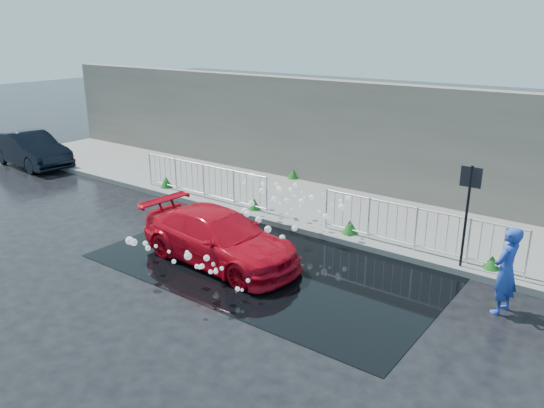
{
  "coord_description": "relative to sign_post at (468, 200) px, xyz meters",
  "views": [
    {
      "loc": [
        7.3,
        -8.24,
        5.31
      ],
      "look_at": [
        -0.37,
        2.08,
        1.0
      ],
      "focal_mm": 35.0,
      "sensor_mm": 36.0,
      "label": 1
    }
  ],
  "objects": [
    {
      "name": "dark_car",
      "position": [
        -16.9,
        -0.5,
        -1.04
      ],
      "size": [
        4.22,
        1.72,
        1.36
      ],
      "primitive_type": "imported",
      "rotation": [
        0.0,
        0.0,
        1.5
      ],
      "color": "black",
      "rests_on": "ground"
    },
    {
      "name": "puddle",
      "position": [
        -3.7,
        -2.1,
        -1.72
      ],
      "size": [
        8.0,
        5.0,
        0.01
      ],
      "primitive_type": "cube",
      "color": "black",
      "rests_on": "ground"
    },
    {
      "name": "curb",
      "position": [
        -4.2,
        -0.1,
        -1.64
      ],
      "size": [
        30.0,
        0.25,
        0.16
      ],
      "primitive_type": "cube",
      "color": "slate",
      "rests_on": "ground"
    },
    {
      "name": "person",
      "position": [
        1.21,
        -1.3,
        -0.83
      ],
      "size": [
        0.56,
        0.73,
        1.78
      ],
      "primitive_type": "imported",
      "rotation": [
        0.0,
        0.0,
        -1.8
      ],
      "color": "#2242AB",
      "rests_on": "ground"
    },
    {
      "name": "weeds",
      "position": [
        -4.6,
        1.36,
        -1.4
      ],
      "size": [
        12.17,
        3.93,
        0.39
      ],
      "color": "#165417",
      "rests_on": "pavement"
    },
    {
      "name": "pavement",
      "position": [
        -4.2,
        1.9,
        -1.65
      ],
      "size": [
        30.0,
        4.0,
        0.15
      ],
      "primitive_type": "cube",
      "color": "slate",
      "rests_on": "ground"
    },
    {
      "name": "railing_left",
      "position": [
        -8.2,
        0.25,
        -0.99
      ],
      "size": [
        5.05,
        0.05,
        1.1
      ],
      "color": "silver",
      "rests_on": "pavement"
    },
    {
      "name": "sign_post",
      "position": [
        0.0,
        0.0,
        0.0
      ],
      "size": [
        0.45,
        0.06,
        2.5
      ],
      "color": "black",
      "rests_on": "ground"
    },
    {
      "name": "ground",
      "position": [
        -4.2,
        -3.1,
        -1.72
      ],
      "size": [
        90.0,
        90.0,
        0.0
      ],
      "primitive_type": "plane",
      "color": "black",
      "rests_on": "ground"
    },
    {
      "name": "railing_right",
      "position": [
        -1.2,
        0.25,
        -0.99
      ],
      "size": [
        5.05,
        0.05,
        1.1
      ],
      "color": "silver",
      "rests_on": "pavement"
    },
    {
      "name": "water_spray",
      "position": [
        -4.83,
        -1.48,
        -0.98
      ],
      "size": [
        3.66,
        5.64,
        0.99
      ],
      "color": "white",
      "rests_on": "ground"
    },
    {
      "name": "red_car",
      "position": [
        -4.77,
        -2.82,
        -1.11
      ],
      "size": [
        4.34,
        1.99,
        1.23
      ],
      "primitive_type": "imported",
      "rotation": [
        0.0,
        0.0,
        1.51
      ],
      "color": "red",
      "rests_on": "ground"
    },
    {
      "name": "retaining_wall",
      "position": [
        -4.2,
        4.1,
        0.18
      ],
      "size": [
        30.0,
        0.6,
        3.5
      ],
      "primitive_type": "cube",
      "color": "#635D53",
      "rests_on": "pavement"
    }
  ]
}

